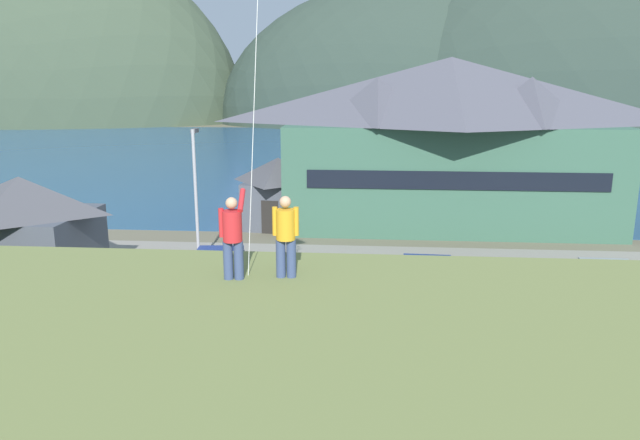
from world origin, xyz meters
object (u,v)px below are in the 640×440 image
at_px(parked_car_mid_row_near, 605,282).
at_px(moored_boat_outer_mooring, 355,184).
at_px(person_companion, 286,234).
at_px(moored_boat_wharfside, 274,183).
at_px(parked_car_lone_by_shed, 222,268).
at_px(person_kite_flyer, 233,235).
at_px(parked_car_corner_spot, 429,278).
at_px(storage_shed_waterside, 279,191).
at_px(wharf_dock, 314,185).
at_px(harbor_lodge, 448,137).
at_px(parking_light_pole, 196,189).
at_px(parked_car_front_row_end, 360,331).
at_px(storage_shed_near_lot, 25,231).
at_px(parked_car_mid_row_center, 139,340).

bearing_deg(parked_car_mid_row_near, moored_boat_outer_mooring, 113.97).
height_order(parked_car_mid_row_near, person_companion, person_companion).
xyz_separation_m(moored_boat_wharfside, moored_boat_outer_mooring, (7.10, -0.09, -0.00)).
xyz_separation_m(parked_car_lone_by_shed, person_kite_flyer, (3.90, -14.20, 5.40)).
relative_size(moored_boat_wharfside, moored_boat_outer_mooring, 0.75).
bearing_deg(person_kite_flyer, parked_car_corner_spot, 67.59).
distance_m(storage_shed_waterside, wharf_dock, 14.25).
xyz_separation_m(moored_boat_outer_mooring, person_kite_flyer, (-1.70, -39.10, 5.75)).
bearing_deg(moored_boat_wharfside, person_kite_flyer, -82.15).
xyz_separation_m(harbor_lodge, parked_car_lone_by_shed, (-11.96, -14.10, -4.80)).
xyz_separation_m(storage_shed_waterside, parking_light_pole, (-2.82, -9.34, 1.79)).
bearing_deg(parked_car_lone_by_shed, parking_light_pole, 122.02).
relative_size(wharf_dock, parked_car_corner_spot, 3.15).
bearing_deg(moored_boat_wharfside, parked_car_front_row_end, -75.80).
xyz_separation_m(parked_car_mid_row_near, parked_car_lone_by_shed, (-16.96, 0.65, 0.00)).
height_order(parked_car_mid_row_near, person_kite_flyer, person_kite_flyer).
xyz_separation_m(wharf_dock, parked_car_mid_row_near, (15.10, -27.27, 0.71)).
xyz_separation_m(harbor_lodge, parked_car_mid_row_near, (5.01, -14.75, -4.80)).
relative_size(storage_shed_waterside, wharf_dock, 0.39).
relative_size(storage_shed_waterside, person_companion, 3.03).
bearing_deg(moored_boat_wharfside, moored_boat_outer_mooring, -0.73).
bearing_deg(harbor_lodge, storage_shed_near_lot, -145.36).
bearing_deg(parked_car_front_row_end, moored_boat_wharfside, 104.20).
bearing_deg(storage_shed_waterside, parked_car_front_row_end, -73.46).
bearing_deg(person_kite_flyer, storage_shed_waterside, 96.60).
relative_size(moored_boat_wharfside, person_companion, 3.76).
distance_m(storage_shed_waterside, parked_car_mid_row_near, 20.91).
height_order(parked_car_front_row_end, parked_car_lone_by_shed, same).
xyz_separation_m(harbor_lodge, moored_boat_outer_mooring, (-6.36, 10.80, -5.14)).
bearing_deg(storage_shed_waterside, person_kite_flyer, -83.40).
xyz_separation_m(parked_car_mid_row_center, parking_light_pole, (-1.13, 11.17, 3.11)).
bearing_deg(storage_shed_near_lot, person_kite_flyer, -46.59).
bearing_deg(moored_boat_wharfside, harbor_lodge, -38.98).
bearing_deg(person_companion, wharf_dock, 94.38).
bearing_deg(storage_shed_waterside, moored_boat_outer_mooring, 68.76).
relative_size(storage_shed_near_lot, parked_car_mid_row_near, 1.47).
height_order(moored_boat_outer_mooring, person_companion, person_companion).
height_order(parked_car_corner_spot, person_kite_flyer, person_kite_flyer).
bearing_deg(parked_car_lone_by_shed, parked_car_mid_row_center, -96.29).
relative_size(harbor_lodge, person_kite_flyer, 12.01).
bearing_deg(harbor_lodge, moored_boat_wharfside, 141.02).
height_order(wharf_dock, person_companion, person_companion).
height_order(storage_shed_near_lot, person_companion, person_companion).
relative_size(storage_shed_waterside, parked_car_corner_spot, 1.23).
xyz_separation_m(storage_shed_waterside, moored_boat_wharfside, (-2.30, 12.43, -1.66)).
bearing_deg(wharf_dock, parked_car_lone_by_shed, -94.01).
bearing_deg(person_kite_flyer, parked_car_lone_by_shed, 105.37).
height_order(storage_shed_near_lot, person_kite_flyer, person_kite_flyer).
distance_m(moored_boat_outer_mooring, parked_car_lone_by_shed, 25.52).
xyz_separation_m(storage_shed_near_lot, parked_car_mid_row_center, (8.23, -7.50, -1.69)).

